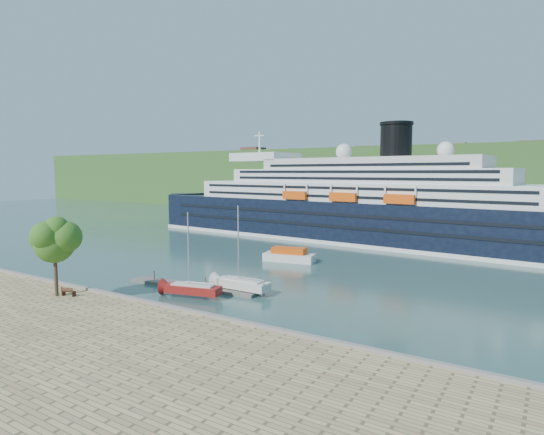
% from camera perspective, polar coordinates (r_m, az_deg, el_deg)
% --- Properties ---
extents(ground, '(400.00, 400.00, 0.00)m').
position_cam_1_polar(ground, '(55.74, -19.11, -10.17)').
color(ground, '#2E5350').
rests_on(ground, ground).
extents(far_hillside, '(400.00, 50.00, 24.00)m').
position_cam_1_polar(far_hillside, '(183.24, 18.89, 4.49)').
color(far_hillside, '#305221').
rests_on(far_hillside, ground).
extents(quay_coping, '(220.00, 0.50, 0.30)m').
position_cam_1_polar(quay_coping, '(55.33, -19.31, -9.06)').
color(quay_coping, slate).
rests_on(quay_coping, promenade).
extents(cruise_ship, '(112.42, 25.75, 25.02)m').
position_cam_1_polar(cruise_ship, '(100.80, 8.96, 4.26)').
color(cruise_ship, black).
rests_on(cruise_ship, ground).
extents(park_bench, '(1.84, 1.10, 1.10)m').
position_cam_1_polar(park_bench, '(56.86, -24.16, -8.43)').
color(park_bench, '#492614').
rests_on(park_bench, promenade).
extents(promenade_tree, '(5.93, 5.93, 9.82)m').
position_cam_1_polar(promenade_tree, '(56.69, -25.60, -4.03)').
color(promenade_tree, '#255817').
rests_on(promenade_tree, promenade).
extents(floating_pontoon, '(19.02, 4.24, 0.42)m').
position_cam_1_polar(floating_pontoon, '(60.53, -10.03, -8.47)').
color(floating_pontoon, slate).
rests_on(floating_pontoon, ground).
extents(sailboat_red, '(7.86, 3.82, 9.79)m').
position_cam_1_polar(sailboat_red, '(54.87, -9.96, -4.94)').
color(sailboat_red, maroon).
rests_on(sailboat_red, ground).
extents(sailboat_white_far, '(8.05, 2.29, 10.38)m').
position_cam_1_polar(sailboat_white_far, '(56.27, -3.79, -4.29)').
color(sailboat_white_far, silver).
rests_on(sailboat_white_far, ground).
extents(tender_launch, '(9.02, 4.51, 2.38)m').
position_cam_1_polar(tender_launch, '(76.42, 2.16, -4.66)').
color(tender_launch, '#E94E0D').
rests_on(tender_launch, ground).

